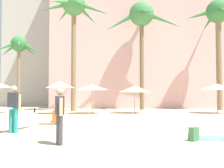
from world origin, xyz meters
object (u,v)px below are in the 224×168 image
Objects in this scene: person_mid_left at (15,107)px; cafe_umbrella_2 at (135,89)px; palm_tree_center at (74,12)px; cafe_umbrella_0 at (217,87)px; backpack at (194,134)px; palm_tree_left at (19,48)px; person_near_left at (53,118)px; cafe_umbrella_4 at (92,87)px; cafe_umbrella_5 at (60,85)px; palm_tree_far_left at (218,20)px; palm_tree_right at (142,19)px; person_mid_right at (60,113)px.

cafe_umbrella_2 is at bearing 168.23° from person_mid_left.
cafe_umbrella_0 is (11.64, -3.17, -6.95)m from palm_tree_center.
backpack is at bearing -86.95° from cafe_umbrella_2.
palm_tree_left reaches higher than person_near_left.
cafe_umbrella_0 is 0.84× the size of person_mid_left.
cafe_umbrella_4 reaches higher than backpack.
cafe_umbrella_5 is (-2.40, -0.21, 0.20)m from cafe_umbrella_4.
palm_tree_center reaches higher than palm_tree_far_left.
palm_tree_right is 8.74m from cafe_umbrella_2.
cafe_umbrella_5 is 7.20m from person_near_left.
palm_tree_left is 2.84× the size of cafe_umbrella_0.
cafe_umbrella_0 is at bearing -115.19° from palm_tree_far_left.
cafe_umbrella_5 is at bearing -160.49° from palm_tree_far_left.
cafe_umbrella_4 is (-4.51, -5.57, -6.94)m from palm_tree_right.
person_mid_right is at bearing -127.86° from cafe_umbrella_0.
palm_tree_center is at bearing -17.52° from backpack.
cafe_umbrella_4 is at bearing -170.63° from cafe_umbrella_2.
backpack is (-7.84, -16.42, -8.47)m from palm_tree_far_left.
palm_tree_center is at bearing -174.71° from palm_tree_far_left.
cafe_umbrella_5 is 13.19m from backpack.
cafe_umbrella_5 is at bearing -49.01° from palm_tree_left.
palm_tree_right is 11.25m from cafe_umbrella_5.
palm_tree_center is at bearing 164.77° from cafe_umbrella_0.
palm_tree_center is 4.37× the size of cafe_umbrella_5.
palm_tree_right is 18.54m from person_mid_left.
cafe_umbrella_4 is at bearing -97.41° from person_near_left.
palm_tree_right is 10.06m from cafe_umbrella_0.
person_mid_right is at bearing -83.12° from palm_tree_center.
backpack is (0.65, -12.14, -1.69)m from cafe_umbrella_2.
backpack is at bearing -115.52° from palm_tree_far_left.
person_near_left is at bearing 11.04° from backpack.
person_mid_right is (7.73, -18.14, -5.21)m from palm_tree_left.
person_near_left is (-1.39, -7.09, -1.68)m from cafe_umbrella_4.
cafe_umbrella_2 is at bearing 178.46° from cafe_umbrella_0.
palm_tree_center is at bearing 78.84° from person_mid_right.
cafe_umbrella_5 is (-12.10, -0.59, 0.15)m from cafe_umbrella_0.
palm_tree_far_left reaches higher than cafe_umbrella_5.
person_mid_left is at bearing -113.75° from palm_tree_right.
cafe_umbrella_0 is at bearing -17.77° from palm_tree_left.
palm_tree_left is 12.62m from palm_tree_right.
person_mid_right is at bearing 108.53° from person_near_left.
backpack is 6.49m from person_mid_left.
cafe_umbrella_0 is 2.82× the size of person_near_left.
cafe_umbrella_5 is 2.69× the size of person_near_left.
cafe_umbrella_2 is 0.83× the size of person_mid_left.
palm_tree_far_left is at bearing 152.57° from person_mid_left.
backpack is at bearing -71.20° from cafe_umbrella_4.
palm_tree_center is 4.17× the size of cafe_umbrella_0.
person_mid_right is at bearing -66.92° from palm_tree_left.
palm_tree_right is at bearing 39.91° from cafe_umbrella_5.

